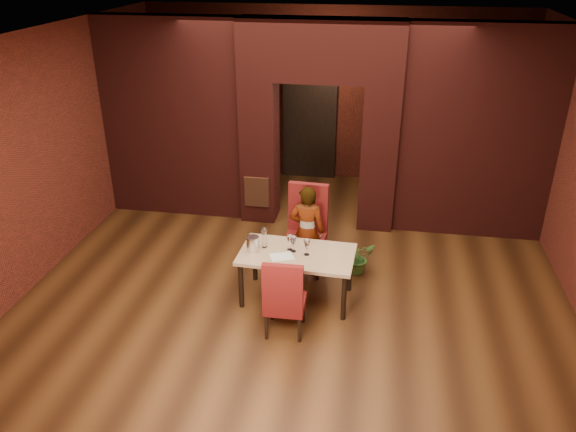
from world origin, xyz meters
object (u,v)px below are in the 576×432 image
at_px(chair_far, 305,231).
at_px(chair_near, 285,294).
at_px(dining_table, 297,276).
at_px(person_seated, 307,231).
at_px(wine_glass_a, 290,243).
at_px(wine_bucket, 253,244).
at_px(wine_glass_c, 307,247).
at_px(water_bottle, 264,237).
at_px(wine_glass_b, 293,244).
at_px(potted_plant, 358,257).

relative_size(chair_far, chair_near, 1.21).
bearing_deg(chair_near, chair_far, -92.49).
xyz_separation_m(dining_table, person_seated, (0.04, 0.63, 0.32)).
xyz_separation_m(chair_far, chair_near, (-0.02, -1.42, -0.10)).
bearing_deg(dining_table, wine_glass_a, 148.48).
xyz_separation_m(wine_glass_a, wine_bucket, (-0.45, -0.10, -0.00)).
bearing_deg(person_seated, wine_glass_c, 98.23).
bearing_deg(chair_far, chair_near, -87.59).
bearing_deg(person_seated, chair_near, 87.67).
bearing_deg(water_bottle, chair_far, 56.91).
bearing_deg(wine_glass_c, chair_near, -102.97).
distance_m(chair_near, wine_glass_a, 0.81).
bearing_deg(wine_glass_b, potted_plant, 43.44).
bearing_deg(wine_glass_c, chair_far, 99.82).
distance_m(dining_table, person_seated, 0.71).
bearing_deg(chair_far, wine_glass_b, -90.52).
bearing_deg(dining_table, potted_plant, 48.91).
bearing_deg(chair_near, person_seated, -94.32).
distance_m(chair_far, wine_glass_c, 0.78).
height_order(dining_table, chair_near, chair_near).
distance_m(dining_table, wine_bucket, 0.70).
distance_m(wine_glass_b, wine_glass_c, 0.19).
relative_size(wine_glass_b, wine_bucket, 1.06).
xyz_separation_m(wine_glass_b, wine_glass_c, (0.18, -0.05, 0.00)).
xyz_separation_m(chair_far, wine_glass_b, (-0.05, -0.70, 0.16)).
xyz_separation_m(person_seated, wine_glass_a, (-0.14, -0.56, 0.11)).
bearing_deg(person_seated, water_bottle, 50.49).
relative_size(dining_table, wine_glass_a, 7.35).
distance_m(wine_glass_c, potted_plant, 1.14).
height_order(wine_glass_b, water_bottle, water_bottle).
distance_m(person_seated, wine_glass_c, 0.67).
bearing_deg(wine_bucket, wine_glass_c, 0.79).
bearing_deg(wine_glass_c, wine_bucket, -179.21).
height_order(person_seated, potted_plant, person_seated).
relative_size(chair_far, water_bottle, 4.31).
relative_size(wine_glass_c, potted_plant, 0.44).
bearing_deg(person_seated, wine_glass_b, 82.11).
height_order(chair_far, wine_glass_b, chair_far).
bearing_deg(wine_glass_b, chair_far, 86.11).
bearing_deg(wine_glass_c, potted_plant, 52.66).
distance_m(person_seated, potted_plant, 0.83).
bearing_deg(chair_near, wine_glass_b, -89.66).
distance_m(chair_near, wine_glass_b, 0.77).
xyz_separation_m(chair_near, water_bottle, (-0.40, 0.77, 0.31)).
bearing_deg(water_bottle, wine_bucket, -138.85).
distance_m(dining_table, wine_glass_a, 0.45).
bearing_deg(wine_glass_c, person_seated, 97.77).
xyz_separation_m(wine_glass_a, wine_glass_b, (0.05, -0.04, 0.01)).
bearing_deg(chair_far, person_seated, -63.69).
bearing_deg(chair_near, wine_glass_c, -104.50).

